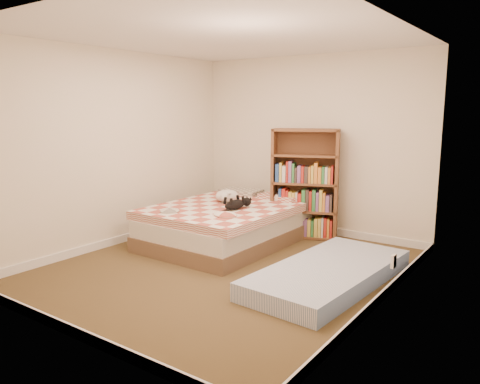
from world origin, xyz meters
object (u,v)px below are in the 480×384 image
Objects in this scene: floor_mattress at (329,274)px; black_cat at (236,204)px; bed at (229,223)px; white_dog at (227,196)px; bookshelf at (305,198)px.

black_cat reaches higher than floor_mattress.
floor_mattress is 1.61m from black_cat.
black_cat is at bearing -34.32° from bed.
white_dog reaches higher than black_cat.
floor_mattress is 4.90× the size of white_dog.
bookshelf is at bearing 80.45° from black_cat.
white_dog is (-1.85, 0.74, 0.50)m from floor_mattress.
white_dog is at bearing -159.77° from bookshelf.
bed is 1.06× the size of floor_mattress.
white_dog is at bearing 134.55° from bed.
bookshelf reaches higher than white_dog.
bookshelf is 1.82m from floor_mattress.
bed is 1.44× the size of bookshelf.
bookshelf reaches higher than bed.
black_cat is at bearing -134.17° from bookshelf.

